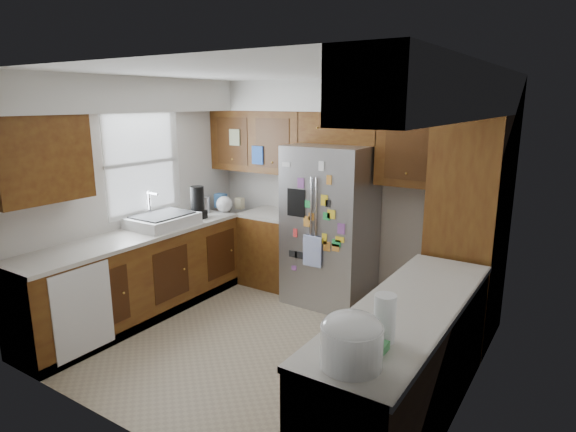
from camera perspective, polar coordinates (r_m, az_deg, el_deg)
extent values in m
plane|color=tan|center=(4.81, -2.18, -14.64)|extent=(3.60, 3.60, 0.00)
cube|color=beige|center=(5.71, 7.00, 3.14)|extent=(3.60, 0.04, 2.50)
cube|color=beige|center=(5.58, -17.62, 2.35)|extent=(0.04, 3.20, 2.50)
cube|color=beige|center=(3.66, 21.38, -3.57)|extent=(0.04, 3.20, 2.50)
cube|color=beige|center=(3.24, -18.97, -5.52)|extent=(3.60, 0.04, 2.50)
cube|color=white|center=(4.25, -2.50, 16.78)|extent=(3.60, 3.20, 0.02)
cube|color=silver|center=(5.45, 6.42, 14.03)|extent=(3.60, 0.38, 0.35)
cube|color=silver|center=(5.34, -17.12, 13.55)|extent=(0.38, 3.20, 0.35)
cube|color=silver|center=(3.56, 19.82, 13.68)|extent=(0.38, 3.20, 0.35)
cube|color=#49220E|center=(6.08, -3.33, 8.84)|extent=(1.33, 0.34, 0.75)
cube|color=#49220E|center=(5.09, 17.94, 7.30)|extent=(1.33, 0.34, 0.75)
cube|color=#49220E|center=(4.72, -27.55, 6.00)|extent=(0.34, 0.85, 0.75)
cube|color=white|center=(5.58, -17.00, 6.05)|extent=(0.02, 0.90, 1.05)
cube|color=white|center=(5.55, -16.75, 6.03)|extent=(0.01, 1.02, 1.15)
cube|color=blue|center=(5.89, -3.63, 7.21)|extent=(0.16, 0.02, 0.22)
cube|color=beige|center=(6.08, -6.34, 9.25)|extent=(0.16, 0.02, 0.20)
cube|color=#49220E|center=(5.38, -17.42, -7.00)|extent=(0.60, 2.60, 0.88)
cube|color=#49220E|center=(6.06, -1.52, -4.05)|extent=(0.75, 0.60, 0.88)
cube|color=beige|center=(5.24, -17.77, -2.27)|extent=(0.63, 2.60, 0.04)
cube|color=beige|center=(5.94, -1.55, 0.18)|extent=(0.75, 0.60, 0.04)
cube|color=black|center=(5.52, -17.13, -10.79)|extent=(0.60, 2.60, 0.10)
cube|color=silver|center=(4.68, -23.08, -10.35)|extent=(0.01, 0.58, 0.80)
cube|color=#49220E|center=(3.62, 13.73, -17.18)|extent=(0.60, 2.25, 0.88)
cube|color=beige|center=(3.42, 14.16, -10.51)|extent=(0.63, 2.25, 0.04)
cube|color=black|center=(3.83, 13.38, -22.21)|extent=(0.60, 2.25, 0.10)
cube|color=#49220E|center=(4.85, 20.61, -1.60)|extent=(0.60, 0.90, 2.15)
cube|color=#9F9FA4|center=(5.44, 5.05, -1.10)|extent=(0.90, 0.75, 1.80)
cylinder|color=silver|center=(5.09, 2.72, -0.35)|extent=(0.02, 0.02, 0.90)
cylinder|color=silver|center=(5.06, 3.31, -0.44)|extent=(0.02, 0.02, 0.90)
cube|color=black|center=(5.16, 0.98, 1.57)|extent=(0.22, 0.01, 0.30)
cube|color=white|center=(5.16, 2.88, -4.20)|extent=(0.22, 0.01, 0.34)
cube|color=orange|center=(5.13, 2.26, -0.65)|extent=(0.08, 0.00, 0.12)
cube|color=yellow|center=(4.99, 6.14, -2.79)|extent=(0.10, 0.00, 0.06)
cube|color=orange|center=(5.03, 5.65, -3.77)|extent=(0.09, 0.00, 0.08)
cube|color=yellow|center=(5.07, 4.32, -2.71)|extent=(0.06, 0.00, 0.11)
cube|color=green|center=(5.09, 2.35, 1.42)|extent=(0.10, 0.00, 0.08)
cube|color=#8C4C99|center=(5.09, 1.51, 3.92)|extent=(0.08, 0.00, 0.11)
cube|color=#8C4C99|center=(5.37, 0.72, -6.19)|extent=(0.06, 0.00, 0.05)
cube|color=black|center=(5.29, 1.33, -4.67)|extent=(0.11, 0.00, 0.08)
cube|color=black|center=(4.96, 4.74, 1.48)|extent=(0.05, 0.00, 0.08)
cube|color=white|center=(5.16, 3.35, -4.29)|extent=(0.07, 0.00, 0.11)
cube|color=yellow|center=(4.98, 4.32, 1.86)|extent=(0.08, 0.00, 0.11)
cube|color=white|center=(5.15, 3.22, -3.74)|extent=(0.06, 0.00, 0.09)
cube|color=black|center=(5.33, 0.59, -4.54)|extent=(0.10, 0.00, 0.07)
cube|color=orange|center=(4.91, 4.87, 4.28)|extent=(0.06, 0.00, 0.10)
cube|color=yellow|center=(4.97, 5.13, 0.20)|extent=(0.09, 0.00, 0.09)
cube|color=orange|center=(5.08, 4.61, -3.61)|extent=(0.08, 0.00, 0.10)
cube|color=orange|center=(5.09, 2.76, -0.08)|extent=(0.07, 0.00, 0.08)
cube|color=white|center=(4.94, 3.96, 5.93)|extent=(0.06, 0.00, 0.10)
cube|color=green|center=(5.01, 5.74, -3.23)|extent=(0.10, 0.00, 0.07)
cube|color=#8C4C99|center=(4.95, 6.31, -1.52)|extent=(0.08, 0.00, 0.11)
cube|color=red|center=(5.24, 0.85, -2.02)|extent=(0.05, 0.00, 0.09)
cube|color=green|center=(5.00, 4.59, -0.04)|extent=(0.08, 0.00, 0.08)
cube|color=white|center=(5.16, -0.25, 6.14)|extent=(0.10, 0.00, 0.05)
cube|color=#49220E|center=(5.48, 6.42, 10.36)|extent=(0.96, 0.34, 0.35)
sphere|color=blue|center=(5.63, 3.68, 13.55)|extent=(0.25, 0.25, 0.25)
cylinder|color=black|center=(5.42, 8.20, 12.91)|extent=(0.26, 0.26, 0.15)
ellipsoid|color=#333338|center=(5.42, 8.22, 13.68)|extent=(0.24, 0.24, 0.11)
cube|color=silver|center=(5.47, -14.61, -0.54)|extent=(0.52, 0.70, 0.12)
cube|color=black|center=(5.46, -14.65, 0.12)|extent=(0.44, 0.60, 0.02)
cylinder|color=silver|center=(5.58, -16.10, 1.32)|extent=(0.02, 0.02, 0.30)
cylinder|color=silver|center=(5.52, -15.77, 2.57)|extent=(0.16, 0.02, 0.02)
cube|color=gold|center=(5.24, -14.94, -1.64)|extent=(0.10, 0.18, 0.04)
cube|color=black|center=(5.75, -10.63, 0.23)|extent=(0.18, 0.14, 0.10)
cylinder|color=black|center=(5.71, -10.71, 2.08)|extent=(0.16, 0.16, 0.28)
cylinder|color=#9F9FA4|center=(6.02, -9.91, 1.34)|extent=(0.14, 0.14, 0.20)
sphere|color=silver|center=(6.01, -7.56, 1.40)|extent=(0.20, 0.20, 0.20)
cube|color=#3F72B2|center=(6.28, -7.98, 1.81)|extent=(0.14, 0.10, 0.18)
cube|color=#BFB28C|center=(6.18, -5.75, 1.50)|extent=(0.10, 0.08, 0.14)
cylinder|color=silver|center=(5.69, -12.30, 0.06)|extent=(0.08, 0.08, 0.11)
cylinder|color=white|center=(2.60, 7.52, -15.04)|extent=(0.33, 0.33, 0.22)
ellipsoid|color=white|center=(2.55, 7.60, -12.89)|extent=(0.32, 0.32, 0.14)
cube|color=black|center=(2.65, 4.47, -13.85)|extent=(0.04, 0.06, 0.04)
cylinder|color=white|center=(2.85, 11.40, -11.79)|extent=(0.13, 0.13, 0.28)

